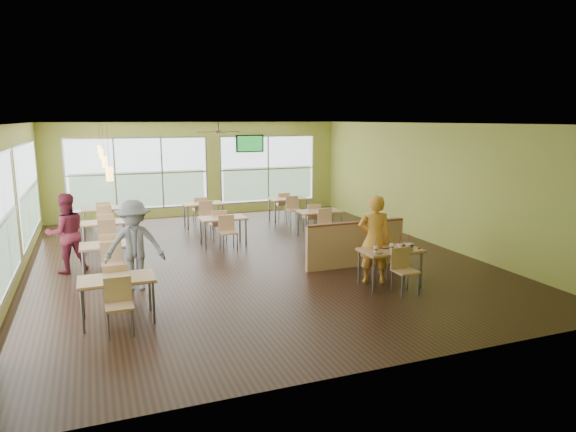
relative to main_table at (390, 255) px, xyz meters
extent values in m
plane|color=black|center=(-2.00, 3.00, -0.63)|extent=(12.00, 12.00, 0.00)
plane|color=white|center=(-2.00, 3.00, 2.57)|extent=(12.00, 12.00, 0.00)
cube|color=#B3B148|center=(-2.00, 9.00, 0.97)|extent=(10.00, 0.04, 3.20)
cube|color=#B3B148|center=(-2.00, -3.00, 0.97)|extent=(10.00, 0.04, 3.20)
cube|color=#B3B148|center=(-7.00, 3.00, 0.97)|extent=(0.04, 12.00, 3.20)
cube|color=#B3B148|center=(3.00, 3.00, 0.97)|extent=(0.04, 12.00, 3.20)
cube|color=white|center=(-6.98, 6.00, 0.89)|extent=(0.02, 4.50, 2.35)
cube|color=white|center=(-4.00, 8.98, 0.89)|extent=(4.50, 0.02, 2.35)
cube|color=white|center=(0.50, 8.98, 0.89)|extent=(3.50, 0.02, 2.35)
cube|color=#B7BABC|center=(-6.97, 3.50, -0.28)|extent=(0.04, 9.40, 0.05)
cube|color=#B7BABC|center=(-1.75, 8.97, -0.28)|extent=(8.00, 0.04, 0.05)
cube|color=tan|center=(0.00, 0.00, 0.10)|extent=(1.20, 0.70, 0.04)
cube|color=brown|center=(0.00, 0.00, 0.07)|extent=(1.22, 0.71, 0.01)
cylinder|color=slate|center=(-0.54, -0.29, -0.28)|extent=(0.05, 0.05, 0.71)
cylinder|color=slate|center=(0.54, -0.29, -0.28)|extent=(0.05, 0.05, 0.71)
cylinder|color=slate|center=(-0.54, 0.29, -0.28)|extent=(0.05, 0.05, 0.71)
cylinder|color=slate|center=(0.54, 0.29, -0.28)|extent=(0.05, 0.05, 0.71)
cube|color=tan|center=(0.00, 0.55, -0.18)|extent=(0.42, 0.42, 0.04)
cube|color=tan|center=(0.00, 0.74, 0.04)|extent=(0.42, 0.04, 0.40)
cube|color=tan|center=(0.00, -0.55, -0.18)|extent=(0.42, 0.42, 0.04)
cube|color=tan|center=(0.00, -0.74, 0.04)|extent=(0.42, 0.04, 0.40)
cube|color=tan|center=(0.00, 1.45, -0.13)|extent=(2.40, 0.12, 1.00)
cube|color=brown|center=(0.00, 1.45, 0.39)|extent=(2.40, 0.14, 0.04)
cube|color=tan|center=(-5.20, 0.00, 0.10)|extent=(1.20, 0.70, 0.04)
cube|color=brown|center=(-5.20, 0.00, 0.07)|extent=(1.22, 0.71, 0.01)
cylinder|color=slate|center=(-5.74, -0.29, -0.28)|extent=(0.05, 0.05, 0.71)
cylinder|color=slate|center=(-4.66, -0.29, -0.28)|extent=(0.05, 0.05, 0.71)
cylinder|color=slate|center=(-5.74, 0.29, -0.28)|extent=(0.05, 0.05, 0.71)
cylinder|color=slate|center=(-4.66, 0.29, -0.28)|extent=(0.05, 0.05, 0.71)
cube|color=tan|center=(-5.20, 0.55, -0.18)|extent=(0.42, 0.42, 0.04)
cube|color=tan|center=(-5.20, 0.74, 0.04)|extent=(0.42, 0.04, 0.40)
cube|color=tan|center=(-5.20, -0.55, -0.18)|extent=(0.42, 0.42, 0.04)
cube|color=tan|center=(-5.20, -0.74, 0.04)|extent=(0.42, 0.04, 0.40)
cube|color=tan|center=(-5.20, 2.50, 0.10)|extent=(1.20, 0.70, 0.04)
cube|color=brown|center=(-5.20, 2.50, 0.07)|extent=(1.22, 0.71, 0.01)
cylinder|color=slate|center=(-5.74, 2.21, -0.28)|extent=(0.05, 0.05, 0.71)
cylinder|color=slate|center=(-4.66, 2.21, -0.28)|extent=(0.05, 0.05, 0.71)
cylinder|color=slate|center=(-5.74, 2.79, -0.28)|extent=(0.05, 0.05, 0.71)
cylinder|color=slate|center=(-4.66, 2.79, -0.28)|extent=(0.05, 0.05, 0.71)
cube|color=tan|center=(-5.20, 3.05, -0.18)|extent=(0.42, 0.42, 0.04)
cube|color=tan|center=(-5.20, 3.24, 0.04)|extent=(0.42, 0.04, 0.40)
cube|color=tan|center=(-5.20, 1.95, -0.18)|extent=(0.42, 0.42, 0.04)
cube|color=tan|center=(-5.20, 1.76, 0.04)|extent=(0.42, 0.04, 0.40)
cube|color=tan|center=(-5.20, 5.00, 0.10)|extent=(1.20, 0.70, 0.04)
cube|color=brown|center=(-5.20, 5.00, 0.07)|extent=(1.22, 0.71, 0.01)
cylinder|color=slate|center=(-5.74, 4.71, -0.28)|extent=(0.05, 0.05, 0.71)
cylinder|color=slate|center=(-4.66, 4.71, -0.28)|extent=(0.05, 0.05, 0.71)
cylinder|color=slate|center=(-5.74, 5.29, -0.28)|extent=(0.05, 0.05, 0.71)
cylinder|color=slate|center=(-4.66, 5.29, -0.28)|extent=(0.05, 0.05, 0.71)
cube|color=tan|center=(-5.20, 5.55, -0.18)|extent=(0.42, 0.42, 0.04)
cube|color=tan|center=(-5.20, 5.74, 0.04)|extent=(0.42, 0.04, 0.40)
cube|color=tan|center=(-5.20, 4.45, -0.18)|extent=(0.42, 0.42, 0.04)
cube|color=tan|center=(-5.20, 4.26, 0.04)|extent=(0.42, 0.04, 0.40)
cube|color=tan|center=(-5.20, 7.20, 0.10)|extent=(1.20, 0.70, 0.04)
cube|color=brown|center=(-5.20, 7.20, 0.07)|extent=(1.22, 0.71, 0.01)
cylinder|color=slate|center=(-5.74, 6.91, -0.28)|extent=(0.05, 0.05, 0.71)
cylinder|color=slate|center=(-4.66, 6.91, -0.28)|extent=(0.05, 0.05, 0.71)
cylinder|color=slate|center=(-5.74, 7.49, -0.28)|extent=(0.05, 0.05, 0.71)
cylinder|color=slate|center=(-4.66, 7.49, -0.28)|extent=(0.05, 0.05, 0.71)
cube|color=tan|center=(-5.20, 7.75, -0.18)|extent=(0.42, 0.42, 0.04)
cube|color=tan|center=(-5.20, 7.94, 0.04)|extent=(0.42, 0.04, 0.40)
cube|color=tan|center=(-5.20, 6.65, -0.18)|extent=(0.42, 0.42, 0.04)
cube|color=tan|center=(-5.20, 6.46, 0.04)|extent=(0.42, 0.04, 0.40)
cube|color=tan|center=(-2.30, 4.50, 0.10)|extent=(1.20, 0.70, 0.04)
cube|color=brown|center=(-2.30, 4.50, 0.07)|extent=(1.22, 0.71, 0.01)
cylinder|color=slate|center=(-2.84, 4.21, -0.28)|extent=(0.05, 0.05, 0.71)
cylinder|color=slate|center=(-1.76, 4.21, -0.28)|extent=(0.05, 0.05, 0.71)
cylinder|color=slate|center=(-2.84, 4.79, -0.28)|extent=(0.05, 0.05, 0.71)
cylinder|color=slate|center=(-1.76, 4.79, -0.28)|extent=(0.05, 0.05, 0.71)
cube|color=tan|center=(-2.30, 5.05, -0.18)|extent=(0.42, 0.42, 0.04)
cube|color=tan|center=(-2.30, 5.24, 0.04)|extent=(0.42, 0.04, 0.40)
cube|color=tan|center=(-2.30, 3.95, -0.18)|extent=(0.42, 0.42, 0.04)
cube|color=tan|center=(-2.30, 3.76, 0.04)|extent=(0.42, 0.04, 0.40)
cube|color=tan|center=(-2.30, 7.00, 0.10)|extent=(1.20, 0.70, 0.04)
cube|color=brown|center=(-2.30, 7.00, 0.07)|extent=(1.22, 0.71, 0.01)
cylinder|color=slate|center=(-2.84, 6.71, -0.28)|extent=(0.05, 0.05, 0.71)
cylinder|color=slate|center=(-1.76, 6.71, -0.28)|extent=(0.05, 0.05, 0.71)
cylinder|color=slate|center=(-2.84, 7.29, -0.28)|extent=(0.05, 0.05, 0.71)
cylinder|color=slate|center=(-1.76, 7.29, -0.28)|extent=(0.05, 0.05, 0.71)
cube|color=tan|center=(-2.30, 7.55, -0.18)|extent=(0.42, 0.42, 0.04)
cube|color=tan|center=(-2.30, 7.74, 0.04)|extent=(0.42, 0.04, 0.40)
cube|color=tan|center=(-2.30, 6.45, -0.18)|extent=(0.42, 0.42, 0.04)
cube|color=tan|center=(-2.30, 6.26, 0.04)|extent=(0.42, 0.04, 0.40)
cube|color=tan|center=(0.50, 4.50, 0.10)|extent=(1.20, 0.70, 0.04)
cube|color=brown|center=(0.50, 4.50, 0.07)|extent=(1.22, 0.71, 0.01)
cylinder|color=slate|center=(-0.04, 4.21, -0.28)|extent=(0.05, 0.05, 0.71)
cylinder|color=slate|center=(1.04, 4.21, -0.28)|extent=(0.05, 0.05, 0.71)
cylinder|color=slate|center=(-0.04, 4.79, -0.28)|extent=(0.05, 0.05, 0.71)
cylinder|color=slate|center=(1.04, 4.79, -0.28)|extent=(0.05, 0.05, 0.71)
cube|color=tan|center=(0.50, 5.05, -0.18)|extent=(0.42, 0.42, 0.04)
cube|color=tan|center=(0.50, 5.24, 0.04)|extent=(0.42, 0.04, 0.40)
cube|color=tan|center=(0.50, 3.95, -0.18)|extent=(0.42, 0.42, 0.04)
cube|color=tan|center=(0.50, 3.76, 0.04)|extent=(0.42, 0.04, 0.40)
cube|color=tan|center=(0.50, 7.00, 0.10)|extent=(1.20, 0.70, 0.04)
cube|color=brown|center=(0.50, 7.00, 0.07)|extent=(1.22, 0.71, 0.01)
cylinder|color=slate|center=(-0.04, 6.71, -0.28)|extent=(0.05, 0.05, 0.71)
cylinder|color=slate|center=(1.04, 6.71, -0.28)|extent=(0.05, 0.05, 0.71)
cylinder|color=slate|center=(-0.04, 7.29, -0.28)|extent=(0.05, 0.05, 0.71)
cylinder|color=slate|center=(1.04, 7.29, -0.28)|extent=(0.05, 0.05, 0.71)
cube|color=tan|center=(0.50, 7.55, -0.18)|extent=(0.42, 0.42, 0.04)
cube|color=tan|center=(0.50, 7.74, 0.04)|extent=(0.42, 0.04, 0.40)
cube|color=tan|center=(0.50, 6.45, -0.18)|extent=(0.42, 0.42, 0.04)
cube|color=tan|center=(0.50, 6.26, 0.04)|extent=(0.42, 0.04, 0.40)
cylinder|color=#2D2119|center=(-5.20, 0.00, 2.22)|extent=(0.01, 0.01, 0.70)
cylinder|color=#FFB443|center=(-5.20, 0.00, 1.82)|extent=(0.11, 0.11, 0.22)
cylinder|color=#2D2119|center=(-5.20, 2.50, 2.22)|extent=(0.01, 0.01, 0.70)
cylinder|color=#FFB443|center=(-5.20, 2.50, 1.82)|extent=(0.11, 0.11, 0.22)
cylinder|color=#2D2119|center=(-5.20, 5.00, 2.22)|extent=(0.01, 0.01, 0.70)
cylinder|color=#FFB443|center=(-5.20, 5.00, 1.82)|extent=(0.11, 0.11, 0.22)
cylinder|color=#2D2119|center=(-5.20, 7.20, 2.22)|extent=(0.01, 0.01, 0.70)
cylinder|color=#FFB443|center=(-5.20, 7.20, 1.82)|extent=(0.11, 0.11, 0.22)
cylinder|color=#2D2119|center=(-2.00, 6.00, 2.45)|extent=(0.03, 0.03, 0.24)
cylinder|color=#2D2119|center=(-2.00, 6.00, 2.31)|extent=(0.16, 0.16, 0.06)
cube|color=#2D2119|center=(-1.65, 6.00, 2.31)|extent=(0.55, 0.10, 0.01)
cube|color=#2D2119|center=(-2.00, 6.35, 2.31)|extent=(0.10, 0.55, 0.01)
cube|color=#2D2119|center=(-2.35, 6.00, 2.31)|extent=(0.55, 0.10, 0.01)
cube|color=#2D2119|center=(-2.00, 5.65, 2.31)|extent=(0.10, 0.55, 0.01)
cube|color=black|center=(-0.20, 8.90, 1.82)|extent=(1.00, 0.06, 0.60)
cube|color=#1E902F|center=(-0.20, 8.87, 1.82)|extent=(0.90, 0.01, 0.52)
imported|color=orange|center=(-0.21, 0.29, 0.28)|extent=(0.78, 0.66, 1.82)
imported|color=maroon|center=(-6.06, 3.33, 0.24)|extent=(1.00, 0.87, 1.74)
imported|color=slate|center=(-4.78, 1.61, 0.26)|extent=(1.23, 0.82, 1.78)
cone|color=white|center=(-0.40, -0.11, 0.18)|extent=(0.09, 0.09, 0.12)
cylinder|color=#BA3A1F|center=(-0.40, -0.11, 0.18)|extent=(0.08, 0.08, 0.03)
cylinder|color=white|center=(-0.40, -0.11, 0.24)|extent=(0.09, 0.09, 0.01)
cylinder|color=blue|center=(-0.40, -0.11, 0.34)|extent=(0.01, 0.05, 0.21)
cone|color=white|center=(-0.02, -0.08, 0.18)|extent=(0.09, 0.09, 0.12)
cylinder|color=#BA3A1F|center=(-0.02, -0.08, 0.18)|extent=(0.09, 0.09, 0.04)
cylinder|color=white|center=(-0.02, -0.08, 0.25)|extent=(0.10, 0.10, 0.01)
cylinder|color=#C8D61A|center=(-0.02, -0.08, 0.36)|extent=(0.02, 0.06, 0.22)
cone|color=white|center=(0.08, -0.20, 0.19)|extent=(0.10, 0.10, 0.13)
cylinder|color=#BA3A1F|center=(0.08, -0.20, 0.19)|extent=(0.09, 0.09, 0.04)
cylinder|color=white|center=(0.08, -0.20, 0.26)|extent=(0.11, 0.11, 0.01)
cylinder|color=red|center=(0.08, -0.20, 0.38)|extent=(0.03, 0.06, 0.24)
cone|color=white|center=(0.24, -0.24, 0.19)|extent=(0.10, 0.10, 0.13)
cylinder|color=#BA3A1F|center=(0.24, -0.24, 0.19)|extent=(0.09, 0.09, 0.04)
cylinder|color=white|center=(0.24, -0.24, 0.26)|extent=(0.11, 0.11, 0.01)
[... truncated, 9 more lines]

